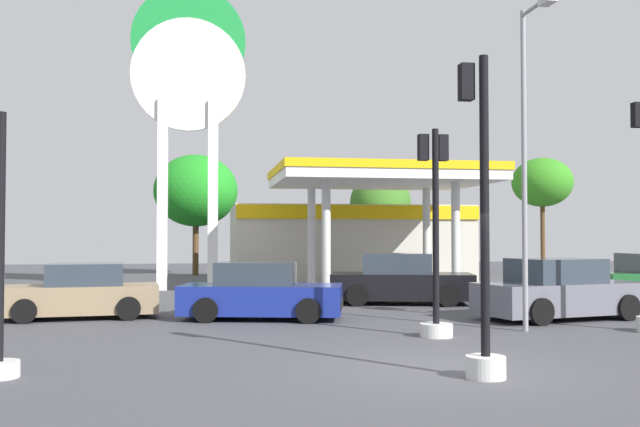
{
  "coord_description": "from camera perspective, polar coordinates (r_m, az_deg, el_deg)",
  "views": [
    {
      "loc": [
        -3.91,
        -11.28,
        2.17
      ],
      "look_at": [
        0.49,
        15.52,
        2.99
      ],
      "focal_mm": 40.29,
      "sensor_mm": 36.0,
      "label": 1
    }
  ],
  "objects": [
    {
      "name": "ground_plane",
      "position": [
        12.13,
        9.86,
        -12.01
      ],
      "size": [
        90.0,
        90.0,
        0.0
      ],
      "primitive_type": "plane",
      "color": "#47474C",
      "rests_on": "ground"
    },
    {
      "name": "gas_station",
      "position": [
        33.44,
        2.41,
        -1.86
      ],
      "size": [
        10.8,
        12.94,
        4.79
      ],
      "color": "beige",
      "rests_on": "ground"
    },
    {
      "name": "station_pole_sign",
      "position": [
        29.66,
        -10.41,
        9.34
      ],
      "size": [
        4.57,
        0.56,
        12.28
      ],
      "color": "white",
      "rests_on": "ground"
    },
    {
      "name": "car_0",
      "position": [
        18.7,
        -4.71,
        -6.33
      ],
      "size": [
        4.4,
        2.6,
        1.48
      ],
      "color": "black",
      "rests_on": "ground"
    },
    {
      "name": "car_1",
      "position": [
        19.85,
        -18.49,
        -6.04
      ],
      "size": [
        4.16,
        2.15,
        1.43
      ],
      "color": "black",
      "rests_on": "ground"
    },
    {
      "name": "car_2",
      "position": [
        22.94,
        6.41,
        -5.34
      ],
      "size": [
        4.76,
        2.82,
        1.6
      ],
      "color": "black",
      "rests_on": "ground"
    },
    {
      "name": "car_3",
      "position": [
        19.66,
        18.5,
        -5.9
      ],
      "size": [
        4.66,
        2.71,
        1.57
      ],
      "color": "black",
      "rests_on": "ground"
    },
    {
      "name": "traffic_signal_1",
      "position": [
        15.6,
        9.13,
        -3.47
      ],
      "size": [
        0.7,
        0.71,
        4.46
      ],
      "color": "silver",
      "rests_on": "ground"
    },
    {
      "name": "traffic_signal_2",
      "position": [
        11.23,
        12.78,
        -4.23
      ],
      "size": [
        0.63,
        0.66,
        4.93
      ],
      "color": "silver",
      "rests_on": "ground"
    },
    {
      "name": "tree_1",
      "position": [
        39.72,
        -9.83,
        1.79
      ],
      "size": [
        4.55,
        4.55,
        6.57
      ],
      "color": "brown",
      "rests_on": "ground"
    },
    {
      "name": "tree_2",
      "position": [
        39.92,
        4.82,
        0.8
      ],
      "size": [
        3.38,
        3.38,
        5.7
      ],
      "color": "brown",
      "rests_on": "ground"
    },
    {
      "name": "tree_3",
      "position": [
        41.86,
        17.24,
        2.35
      ],
      "size": [
        3.35,
        3.35,
        6.49
      ],
      "color": "brown",
      "rests_on": "ground"
    },
    {
      "name": "corner_streetlamp",
      "position": [
        16.88,
        16.18,
        5.82
      ],
      "size": [
        0.24,
        1.48,
        7.31
      ],
      "color": "gray",
      "rests_on": "ground"
    }
  ]
}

